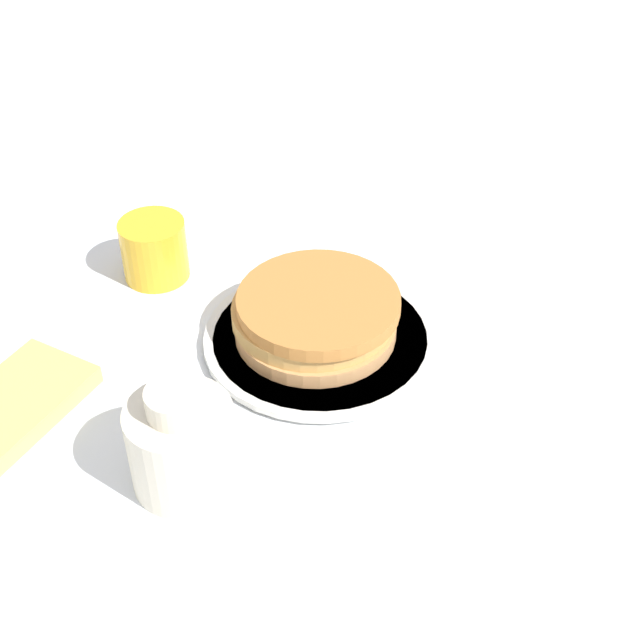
# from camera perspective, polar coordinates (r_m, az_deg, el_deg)

# --- Properties ---
(ground_plane) EXTENTS (4.00, 4.00, 0.00)m
(ground_plane) POSITION_cam_1_polar(r_m,az_deg,el_deg) (0.97, -1.33, -1.63)
(ground_plane) COLOR white
(plate) EXTENTS (0.25, 0.25, 0.01)m
(plate) POSITION_cam_1_polar(r_m,az_deg,el_deg) (0.96, 0.00, -1.20)
(plate) COLOR silver
(plate) RESTS_ON ground_plane
(pancake_stack) EXTENTS (0.18, 0.18, 0.05)m
(pancake_stack) POSITION_cam_1_polar(r_m,az_deg,el_deg) (0.95, -0.25, 0.32)
(pancake_stack) COLOR tan
(pancake_stack) RESTS_ON plate
(juice_glass) EXTENTS (0.08, 0.08, 0.07)m
(juice_glass) POSITION_cam_1_polar(r_m,az_deg,el_deg) (1.06, -10.56, 4.45)
(juice_glass) COLOR yellow
(juice_glass) RESTS_ON ground_plane
(cream_jug) EXTENTS (0.10, 0.10, 0.11)m
(cream_jug) POSITION_cam_1_polar(r_m,az_deg,el_deg) (0.81, -8.84, -7.79)
(cream_jug) COLOR beige
(cream_jug) RESTS_ON ground_plane
(napkin) EXTENTS (0.19, 0.15, 0.02)m
(napkin) POSITION_cam_1_polar(r_m,az_deg,el_deg) (0.93, -19.29, -5.46)
(napkin) COLOR #E5D166
(napkin) RESTS_ON ground_plane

